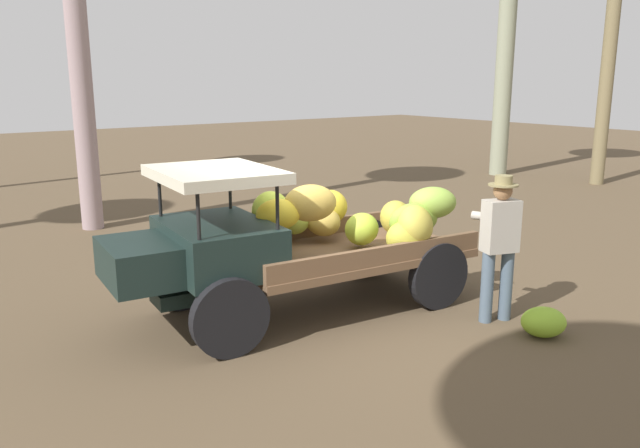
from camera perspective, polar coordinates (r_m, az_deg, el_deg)
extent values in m
plane|color=brown|center=(8.04, -0.55, -7.65)|extent=(60.00, 60.00, 0.00)
cube|color=black|center=(7.92, -0.62, -4.33)|extent=(4.02, 0.84, 0.16)
cylinder|color=black|center=(6.66, -8.08, -8.38)|extent=(0.86, 0.23, 0.85)
cylinder|color=black|center=(8.08, -12.49, -4.67)|extent=(0.86, 0.23, 0.85)
cylinder|color=black|center=(8.07, 10.62, -4.60)|extent=(0.86, 0.23, 0.85)
cylinder|color=black|center=(9.28, 4.13, -2.06)|extent=(0.86, 0.23, 0.85)
cube|color=brown|center=(8.10, 2.13, -2.62)|extent=(3.16, 2.01, 0.10)
cube|color=brown|center=(7.42, 5.49, -2.87)|extent=(2.99, 0.38, 0.22)
cube|color=brown|center=(8.72, -0.70, -0.39)|extent=(2.99, 0.38, 0.22)
cube|color=black|center=(7.26, -9.21, -1.98)|extent=(1.25, 1.62, 0.55)
cube|color=black|center=(7.02, -16.05, -3.34)|extent=(0.80, 1.13, 0.44)
cylinder|color=black|center=(6.40, -10.91, 0.96)|extent=(0.04, 0.04, 0.55)
cylinder|color=black|center=(7.61, -14.25, 2.71)|extent=(0.04, 0.04, 0.55)
cylinder|color=black|center=(6.74, -3.87, 1.78)|extent=(0.04, 0.04, 0.55)
cylinder|color=black|center=(7.89, -8.12, 3.35)|extent=(0.04, 0.04, 0.55)
cube|color=beige|center=(7.10, -9.45, 4.47)|extent=(1.37, 1.64, 0.12)
ellipsoid|color=#A9C041|center=(8.31, -2.30, 0.37)|extent=(0.53, 0.49, 0.40)
ellipsoid|color=#B0CB37|center=(8.07, 3.78, -0.45)|extent=(0.67, 0.71, 0.55)
ellipsoid|color=yellow|center=(7.44, -3.78, 0.87)|extent=(0.64, 0.56, 0.38)
ellipsoid|color=gold|center=(7.88, 8.54, -0.13)|extent=(0.76, 0.76, 0.61)
ellipsoid|color=gold|center=(8.71, 6.86, 0.57)|extent=(0.69, 0.71, 0.57)
ellipsoid|color=gold|center=(8.38, 0.25, 0.29)|extent=(0.67, 0.71, 0.51)
ellipsoid|color=#B6D03D|center=(7.88, -4.43, 1.14)|extent=(0.62, 0.64, 0.58)
ellipsoid|color=gold|center=(7.56, -0.88, 1.90)|extent=(0.75, 0.62, 0.45)
ellipsoid|color=gold|center=(8.51, 0.92, 1.56)|extent=(0.60, 0.57, 0.47)
ellipsoid|color=#8EB33B|center=(7.99, 8.43, 0.37)|extent=(0.75, 0.56, 0.53)
ellipsoid|color=#93B844|center=(8.12, 10.10, 1.91)|extent=(0.80, 0.79, 0.53)
ellipsoid|color=gold|center=(7.83, 7.74, -1.24)|extent=(0.62, 0.57, 0.46)
cylinder|color=#4E6071|center=(7.76, 14.80, -5.53)|extent=(0.15, 0.15, 0.86)
cylinder|color=#4E6071|center=(7.90, 16.41, -5.30)|extent=(0.15, 0.15, 0.86)
cube|color=#B2AB9E|center=(7.63, 15.95, -0.17)|extent=(0.46, 0.36, 0.61)
cylinder|color=#B2AB9E|center=(7.64, 14.96, 0.61)|extent=(0.23, 0.41, 0.10)
cylinder|color=#B2AB9E|center=(7.75, 16.21, 0.70)|extent=(0.39, 0.30, 0.10)
sphere|color=#9C6E47|center=(7.55, 16.15, 2.90)|extent=(0.22, 0.22, 0.22)
cylinder|color=#8C7F52|center=(7.54, 16.18, 3.40)|extent=(0.34, 0.34, 0.02)
cylinder|color=#8C7F52|center=(7.53, 16.21, 3.85)|extent=(0.20, 0.20, 0.10)
cube|color=#8D6142|center=(10.27, 8.25, -2.04)|extent=(0.42, 0.53, 0.38)
ellipsoid|color=#8EBE2D|center=(7.61, 19.49, -8.32)|extent=(0.64, 0.58, 0.35)
cylinder|color=olive|center=(18.73, 24.85, 16.43)|extent=(0.36, 0.36, 8.62)
cylinder|color=gray|center=(19.53, 16.30, 13.86)|extent=(0.50, 0.50, 6.55)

